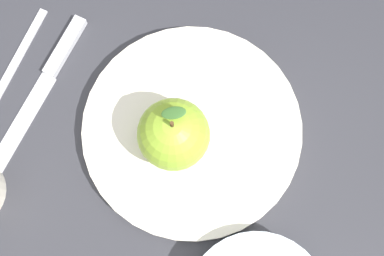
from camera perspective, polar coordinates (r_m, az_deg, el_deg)
The scene contains 4 objects.
ground_plane at distance 0.58m, azimuth -1.46°, elevation 0.31°, with size 2.40×2.40×0.00m, color #2D2D33.
dinner_plate at distance 0.56m, azimuth -0.00°, elevation -0.23°, with size 0.23×0.23×0.02m.
apple at distance 0.52m, azimuth -1.80°, elevation -0.73°, with size 0.07×0.07×0.08m.
knife at distance 0.61m, azimuth -15.72°, elevation 4.53°, with size 0.21×0.08×0.01m.
Camera 1 is at (-0.14, -0.04, 0.56)m, focal length 49.50 mm.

